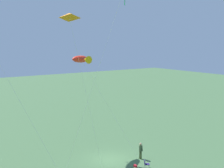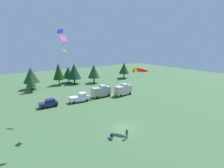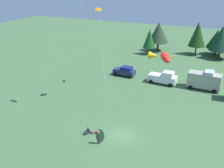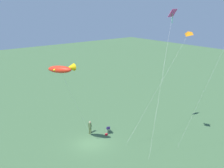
{
  "view_description": "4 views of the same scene",
  "coord_description": "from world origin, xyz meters",
  "px_view_note": "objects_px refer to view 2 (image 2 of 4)",
  "views": [
    {
      "loc": [
        -25.57,
        17.62,
        12.22
      ],
      "look_at": [
        -1.11,
        0.49,
        8.07
      ],
      "focal_mm": 50.0,
      "sensor_mm": 36.0,
      "label": 1
    },
    {
      "loc": [
        -18.57,
        -22.17,
        14.92
      ],
      "look_at": [
        -1.9,
        1.25,
        8.32
      ],
      "focal_mm": 28.0,
      "sensor_mm": 36.0,
      "label": 2
    },
    {
      "loc": [
        10.52,
        -25.0,
        17.9
      ],
      "look_at": [
        -2.41,
        2.26,
        5.53
      ],
      "focal_mm": 42.0,
      "sensor_mm": 36.0,
      "label": 3
    },
    {
      "loc": [
        20.11,
        28.92,
        17.31
      ],
      "look_at": [
        -3.06,
        0.38,
        7.27
      ],
      "focal_mm": 50.0,
      "sensor_mm": 36.0,
      "label": 4
    }
  ],
  "objects_px": {
    "car_navy_hatch": "(49,103)",
    "van_motorhome_grey": "(101,91)",
    "kite_diamond_rainbow": "(65,42)",
    "truck_white_pickup": "(80,98)",
    "van_camper_beige": "(123,90)",
    "kite_delta_orange": "(65,51)",
    "kite_diamond_blue": "(60,34)",
    "kite_large_fish": "(139,70)",
    "backpack_on_grass": "(113,135)",
    "person_kite_flyer": "(127,132)",
    "folding_chair": "(112,137)"
  },
  "relations": [
    {
      "from": "person_kite_flyer",
      "to": "backpack_on_grass",
      "type": "distance_m",
      "value": 2.42
    },
    {
      "from": "kite_large_fish",
      "to": "truck_white_pickup",
      "type": "bearing_deg",
      "value": 102.63
    },
    {
      "from": "car_navy_hatch",
      "to": "kite_diamond_blue",
      "type": "height_order",
      "value": "kite_diamond_blue"
    },
    {
      "from": "folding_chair",
      "to": "truck_white_pickup",
      "type": "xyz_separation_m",
      "value": [
        4.01,
        20.21,
        0.61
      ]
    },
    {
      "from": "backpack_on_grass",
      "to": "kite_diamond_rainbow",
      "type": "distance_m",
      "value": 16.99
    },
    {
      "from": "person_kite_flyer",
      "to": "kite_diamond_rainbow",
      "type": "bearing_deg",
      "value": -133.2
    },
    {
      "from": "truck_white_pickup",
      "to": "kite_delta_orange",
      "type": "relative_size",
      "value": 0.36
    },
    {
      "from": "backpack_on_grass",
      "to": "van_camper_beige",
      "type": "xyz_separation_m",
      "value": [
        16.39,
        17.79,
        1.53
      ]
    },
    {
      "from": "kite_diamond_rainbow",
      "to": "folding_chair",
      "type": "bearing_deg",
      "value": -54.67
    },
    {
      "from": "kite_diamond_rainbow",
      "to": "truck_white_pickup",
      "type": "bearing_deg",
      "value": 58.69
    },
    {
      "from": "backpack_on_grass",
      "to": "truck_white_pickup",
      "type": "relative_size",
      "value": 0.06
    },
    {
      "from": "person_kite_flyer",
      "to": "kite_diamond_blue",
      "type": "height_order",
      "value": "kite_diamond_blue"
    },
    {
      "from": "truck_white_pickup",
      "to": "van_camper_beige",
      "type": "distance_m",
      "value": 13.35
    },
    {
      "from": "van_camper_beige",
      "to": "backpack_on_grass",
      "type": "bearing_deg",
      "value": -138.12
    },
    {
      "from": "truck_white_pickup",
      "to": "kite_delta_orange",
      "type": "bearing_deg",
      "value": -120.76
    },
    {
      "from": "car_navy_hatch",
      "to": "kite_diamond_blue",
      "type": "relative_size",
      "value": 0.24
    },
    {
      "from": "backpack_on_grass",
      "to": "kite_diamond_blue",
      "type": "distance_m",
      "value": 23.47
    },
    {
      "from": "car_navy_hatch",
      "to": "kite_diamond_rainbow",
      "type": "xyz_separation_m",
      "value": [
        -0.62,
        -14.62,
        14.29
      ]
    },
    {
      "from": "car_navy_hatch",
      "to": "kite_delta_orange",
      "type": "height_order",
      "value": "kite_delta_orange"
    },
    {
      "from": "person_kite_flyer",
      "to": "folding_chair",
      "type": "relative_size",
      "value": 2.12
    },
    {
      "from": "person_kite_flyer",
      "to": "car_navy_hatch",
      "type": "height_order",
      "value": "car_navy_hatch"
    },
    {
      "from": "kite_diamond_blue",
      "to": "folding_chair",
      "type": "bearing_deg",
      "value": -85.3
    },
    {
      "from": "folding_chair",
      "to": "van_camper_beige",
      "type": "distance_m",
      "value": 25.26
    },
    {
      "from": "backpack_on_grass",
      "to": "person_kite_flyer",
      "type": "bearing_deg",
      "value": -53.25
    },
    {
      "from": "backpack_on_grass",
      "to": "car_navy_hatch",
      "type": "distance_m",
      "value": 20.82
    },
    {
      "from": "kite_diamond_blue",
      "to": "kite_delta_orange",
      "type": "bearing_deg",
      "value": -104.2
    },
    {
      "from": "folding_chair",
      "to": "backpack_on_grass",
      "type": "height_order",
      "value": "folding_chair"
    },
    {
      "from": "truck_white_pickup",
      "to": "kite_diamond_blue",
      "type": "xyz_separation_m",
      "value": [
        -5.38,
        -3.48,
        15.95
      ]
    },
    {
      "from": "backpack_on_grass",
      "to": "car_navy_hatch",
      "type": "bearing_deg",
      "value": 102.98
    },
    {
      "from": "folding_chair",
      "to": "kite_large_fish",
      "type": "distance_m",
      "value": 12.83
    },
    {
      "from": "kite_delta_orange",
      "to": "van_motorhome_grey",
      "type": "bearing_deg",
      "value": 38.23
    },
    {
      "from": "van_motorhome_grey",
      "to": "van_camper_beige",
      "type": "height_order",
      "value": "same"
    },
    {
      "from": "car_navy_hatch",
      "to": "van_motorhome_grey",
      "type": "distance_m",
      "value": 14.79
    },
    {
      "from": "folding_chair",
      "to": "kite_diamond_rainbow",
      "type": "distance_m",
      "value": 16.64
    },
    {
      "from": "car_navy_hatch",
      "to": "van_camper_beige",
      "type": "distance_m",
      "value": 21.22
    },
    {
      "from": "car_navy_hatch",
      "to": "van_motorhome_grey",
      "type": "xyz_separation_m",
      "value": [
        14.77,
        -0.2,
        0.69
      ]
    },
    {
      "from": "kite_large_fish",
      "to": "backpack_on_grass",
      "type": "bearing_deg",
      "value": -166.29
    },
    {
      "from": "car_navy_hatch",
      "to": "kite_delta_orange",
      "type": "distance_m",
      "value": 17.1
    },
    {
      "from": "kite_delta_orange",
      "to": "kite_diamond_blue",
      "type": "bearing_deg",
      "value": 75.8
    },
    {
      "from": "folding_chair",
      "to": "backpack_on_grass",
      "type": "distance_m",
      "value": 1.12
    },
    {
      "from": "person_kite_flyer",
      "to": "truck_white_pickup",
      "type": "bearing_deg",
      "value": -179.82
    },
    {
      "from": "backpack_on_grass",
      "to": "van_motorhome_grey",
      "type": "xyz_separation_m",
      "value": [
        10.1,
        20.07,
        1.53
      ]
    },
    {
      "from": "kite_large_fish",
      "to": "kite_diamond_rainbow",
      "type": "bearing_deg",
      "value": 162.63
    },
    {
      "from": "person_kite_flyer",
      "to": "kite_delta_orange",
      "type": "xyz_separation_m",
      "value": [
        -5.35,
        10.75,
        12.73
      ]
    },
    {
      "from": "backpack_on_grass",
      "to": "kite_delta_orange",
      "type": "height_order",
      "value": "kite_delta_orange"
    },
    {
      "from": "kite_large_fish",
      "to": "kite_diamond_blue",
      "type": "distance_m",
      "value": 18.44
    },
    {
      "from": "car_navy_hatch",
      "to": "van_motorhome_grey",
      "type": "height_order",
      "value": "van_motorhome_grey"
    },
    {
      "from": "van_camper_beige",
      "to": "kite_delta_orange",
      "type": "height_order",
      "value": "kite_delta_orange"
    },
    {
      "from": "kite_large_fish",
      "to": "kite_delta_orange",
      "type": "height_order",
      "value": "kite_delta_orange"
    },
    {
      "from": "car_navy_hatch",
      "to": "kite_diamond_blue",
      "type": "bearing_deg",
      "value": -56.75
    }
  ]
}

